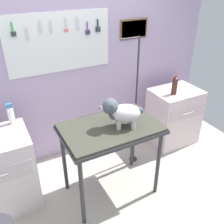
# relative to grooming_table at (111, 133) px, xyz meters

# --- Properties ---
(ground) EXTENTS (4.40, 4.00, 0.04)m
(ground) POSITION_rel_grooming_table_xyz_m (0.01, -0.28, -0.84)
(ground) COLOR #B5AE9D
(rear_wall_panel) EXTENTS (4.00, 0.11, 2.30)m
(rear_wall_panel) POSITION_rel_grooming_table_xyz_m (0.01, 1.00, 0.34)
(rear_wall_panel) COLOR #B09BC0
(rear_wall_panel) RESTS_ON ground
(grooming_table) EXTENTS (1.04, 0.67, 0.92)m
(grooming_table) POSITION_rel_grooming_table_xyz_m (0.00, 0.00, 0.00)
(grooming_table) COLOR #2D2D33
(grooming_table) RESTS_ON ground
(grooming_arm) EXTENTS (0.30, 0.11, 1.71)m
(grooming_arm) POSITION_rel_grooming_table_xyz_m (0.53, 0.35, -0.02)
(grooming_arm) COLOR #2D2D33
(grooming_arm) RESTS_ON ground
(dog) EXTENTS (0.44, 0.31, 0.32)m
(dog) POSITION_rel_grooming_table_xyz_m (0.09, -0.06, 0.27)
(dog) COLOR silver
(dog) RESTS_ON grooming_table
(cabinet_right) EXTENTS (0.68, 0.54, 0.85)m
(cabinet_right) POSITION_rel_grooming_table_xyz_m (1.31, 0.48, -0.40)
(cabinet_right) COLOR silver
(cabinet_right) RESTS_ON ground
(spray_bottle_short) EXTENTS (0.06, 0.06, 0.24)m
(spray_bottle_short) POSITION_rel_grooming_table_xyz_m (-0.89, 0.59, 0.17)
(spray_bottle_short) COLOR white
(spray_bottle_short) RESTS_ON counter_left
(soda_bottle) EXTENTS (0.07, 0.07, 0.27)m
(soda_bottle) POSITION_rel_grooming_table_xyz_m (1.20, 0.42, 0.15)
(soda_bottle) COLOR #44211D
(soda_bottle) RESTS_ON cabinet_right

